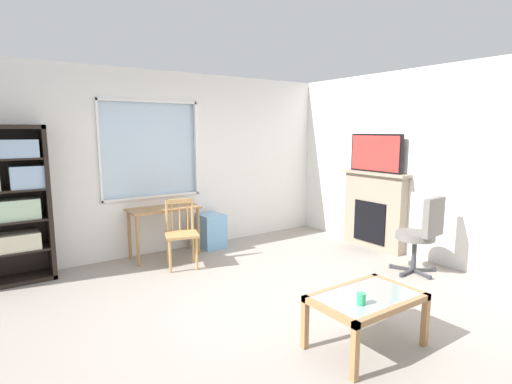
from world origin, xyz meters
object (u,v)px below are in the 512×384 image
tv (376,153)px  office_chair (422,231)px  bookshelf (5,200)px  wooden_chair (181,233)px  sippy_cup (361,299)px  coffee_table (366,303)px  plastic_drawer_unit (211,231)px  fireplace (374,210)px  desk_under_window (164,216)px

tv → office_chair: 1.50m
bookshelf → wooden_chair: 2.08m
tv → sippy_cup: tv is taller
office_chair → coffee_table: office_chair is taller
bookshelf → office_chair: bearing=-31.2°
bookshelf → plastic_drawer_unit: bookshelf is taller
bookshelf → fireplace: size_ratio=1.58×
wooden_chair → sippy_cup: wooden_chair is taller
office_chair → sippy_cup: 2.27m
fireplace → tv: 0.88m
tv → office_chair: bearing=-111.1°
bookshelf → sippy_cup: bearing=-57.7°
wooden_chair → plastic_drawer_unit: bearing=37.1°
bookshelf → tv: 4.96m
desk_under_window → sippy_cup: (0.30, -3.34, -0.11)m
wooden_chair → fireplace: 2.95m
bookshelf → tv: size_ratio=2.04×
tv → wooden_chair: bearing=163.0°
wooden_chair → fireplace: fireplace is taller
bookshelf → plastic_drawer_unit: bearing=-1.2°
tv → bookshelf: bearing=162.6°
bookshelf → office_chair: 5.03m
bookshelf → coffee_table: bookshelf is taller
desk_under_window → coffee_table: 3.29m
bookshelf → desk_under_window: (1.88, -0.11, -0.40)m
wooden_chair → coffee_table: 2.77m
plastic_drawer_unit → coffee_table: (-0.30, -3.30, 0.12)m
tv → coffee_table: 3.20m
wooden_chair → sippy_cup: size_ratio=10.00×
bookshelf → wooden_chair: (1.91, -0.62, -0.55)m
plastic_drawer_unit → coffee_table: plastic_drawer_unit is taller
desk_under_window → wooden_chair: bearing=-86.3°
plastic_drawer_unit → coffee_table: bearing=-95.3°
fireplace → sippy_cup: (-2.56, -1.96, -0.09)m
bookshelf → coffee_table: (2.35, -3.35, -0.63)m
fireplace → sippy_cup: fireplace is taller
bookshelf → office_chair: size_ratio=1.87×
plastic_drawer_unit → bookshelf: bearing=178.8°
desk_under_window → office_chair: (2.41, -2.49, -0.05)m
office_chair → sippy_cup: bearing=-158.0°
desk_under_window → sippy_cup: 3.35m
tv → plastic_drawer_unit: bearing=145.3°
wooden_chair → desk_under_window: bearing=93.7°
plastic_drawer_unit → fireplace: fireplace is taller
desk_under_window → fireplace: bearing=-25.7°
wooden_chair → office_chair: 3.09m
coffee_table → sippy_cup: sippy_cup is taller
fireplace → bookshelf: bearing=162.6°
desk_under_window → bookshelf: bearing=176.7°
plastic_drawer_unit → sippy_cup: bearing=-98.1°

